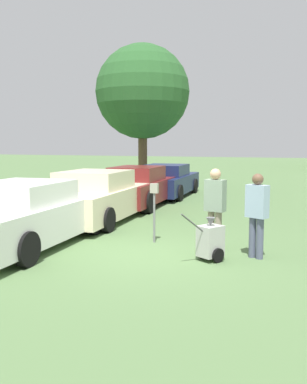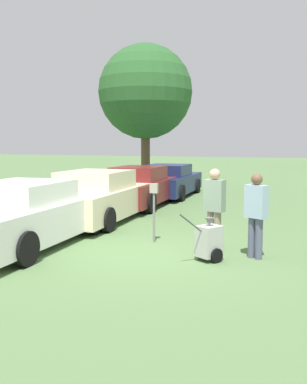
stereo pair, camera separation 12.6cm
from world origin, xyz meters
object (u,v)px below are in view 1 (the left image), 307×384
object	(u,v)px
parked_car_cream	(98,198)
parked_car_maroon	(139,187)
parked_car_white	(27,216)
parked_car_navy	(167,181)
equipment_cart	(210,241)
person_worker	(215,204)
person_supervisor	(257,210)
parking_meter	(154,201)

from	to	relation	value
parked_car_cream	parked_car_maroon	world-z (taller)	parked_car_cream
parked_car_white	parked_car_maroon	size ratio (longest dim) A/B	0.99
parked_car_navy	equipment_cart	size ratio (longest dim) A/B	4.87
parked_car_maroon	equipment_cart	bearing A→B (deg)	-60.18
parked_car_maroon	person_worker	distance (m)	6.68
person_worker	parked_car_maroon	bearing A→B (deg)	-39.31
parked_car_white	person_supervisor	bearing A→B (deg)	4.81
parked_car_maroon	person_supervisor	distance (m)	7.47
parked_car_navy	parking_meter	world-z (taller)	parking_meter
parked_car_cream	equipment_cart	distance (m)	5.09
parked_car_cream	equipment_cart	xyz separation A→B (m)	(4.08, -3.04, -0.29)
parked_car_white	person_supervisor	xyz separation A→B (m)	(4.88, 0.74, 0.28)
parked_car_maroon	parking_meter	xyz separation A→B (m)	(2.53, -5.12, 0.27)
person_supervisor	parked_car_navy	bearing A→B (deg)	-35.27
parked_car_white	parked_car_maroon	bearing A→B (deg)	86.24
parking_meter	person_worker	bearing A→B (deg)	-9.16
parking_meter	equipment_cart	xyz separation A→B (m)	(1.54, -1.02, -0.56)
parked_car_cream	parked_car_maroon	size ratio (longest dim) A/B	1.01
parked_car_white	person_supervisor	distance (m)	4.95
parked_car_white	parked_car_cream	distance (m)	3.28
equipment_cart	person_worker	bearing A→B (deg)	127.72
parked_car_maroon	person_supervisor	xyz separation A→B (m)	(4.88, -5.65, 0.28)
parked_car_white	parked_car_cream	size ratio (longest dim) A/B	0.98
parked_car_white	equipment_cart	bearing A→B (deg)	-0.32
parking_meter	person_supervisor	distance (m)	2.41
parked_car_white	parked_car_navy	xyz separation A→B (m)	(0.00, 9.46, -0.03)
parked_car_white	equipment_cart	xyz separation A→B (m)	(4.08, 0.25, -0.29)
parked_car_white	person_worker	bearing A→B (deg)	10.82
person_supervisor	parking_meter	bearing A→B (deg)	12.70
person_worker	equipment_cart	size ratio (longest dim) A/B	1.74
parked_car_maroon	parking_meter	size ratio (longest dim) A/B	3.61
parked_car_navy	parking_meter	distance (m)	8.58
parked_car_cream	person_supervisor	distance (m)	5.51
parked_car_maroon	parked_car_navy	distance (m)	3.08
parked_car_navy	person_worker	size ratio (longest dim) A/B	2.80
parked_car_navy	parked_car_white	bearing A→B (deg)	-93.76
parked_car_cream	parked_car_navy	world-z (taller)	parked_car_cream
person_worker	parked_car_white	bearing A→B (deg)	28.60
parked_car_white	parked_car_cream	xyz separation A→B (m)	(0.00, 3.28, 0.01)
parking_meter	person_supervisor	world-z (taller)	person_supervisor
equipment_cart	parked_car_cream	bearing A→B (deg)	174.26
parking_meter	person_supervisor	xyz separation A→B (m)	(2.35, -0.53, 0.01)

